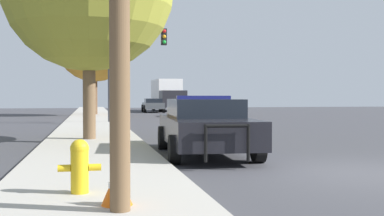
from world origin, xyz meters
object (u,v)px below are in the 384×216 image
object	(u,v)px
car_background_distant	(153,105)
box_truck	(167,94)
police_car	(205,125)
car_background_oncoming	(193,107)
tree_sidewalk_far	(95,43)
traffic_light	(132,54)
fire_hydrant	(80,165)
traffic_cone	(117,187)

from	to	relation	value
car_background_distant	box_truck	bearing A→B (deg)	66.65
police_car	car_background_oncoming	size ratio (longest dim) A/B	1.10
box_truck	tree_sidewalk_far	xyz separation A→B (m)	(-7.45, -11.71, 3.83)
box_truck	tree_sidewalk_far	size ratio (longest dim) A/B	0.90
traffic_light	box_truck	size ratio (longest dim) A/B	0.70
car_background_distant	tree_sidewalk_far	distance (m)	10.44
box_truck	tree_sidewalk_far	world-z (taller)	tree_sidewalk_far
traffic_light	car_background_oncoming	bearing A→B (deg)	58.38
tree_sidewalk_far	car_background_oncoming	bearing A→B (deg)	-22.61
police_car	car_background_distant	xyz separation A→B (m)	(2.90, 33.02, -0.04)
police_car	car_background_oncoming	bearing A→B (deg)	-97.51
police_car	tree_sidewalk_far	distance (m)	26.07
traffic_light	box_truck	world-z (taller)	traffic_light
fire_hydrant	car_background_distant	xyz separation A→B (m)	(5.88, 37.96, 0.18)
car_background_distant	traffic_cone	size ratio (longest dim) A/B	10.23
police_car	traffic_cone	distance (m)	6.33
traffic_light	tree_sidewalk_far	size ratio (longest dim) A/B	0.63
car_background_oncoming	tree_sidewalk_far	bearing A→B (deg)	-21.31
car_background_oncoming	traffic_light	bearing A→B (deg)	59.69
box_truck	traffic_cone	size ratio (longest dim) A/B	16.47
car_background_distant	box_truck	world-z (taller)	box_truck
fire_hydrant	traffic_cone	xyz separation A→B (m)	(0.47, -0.86, -0.17)
police_car	car_background_distant	size ratio (longest dim) A/B	1.10
police_car	traffic_cone	world-z (taller)	police_car
police_car	traffic_cone	bearing A→B (deg)	70.24
car_background_oncoming	box_truck	size ratio (longest dim) A/B	0.62
traffic_light	traffic_cone	xyz separation A→B (m)	(-1.90, -20.11, -3.42)
fire_hydrant	traffic_cone	size ratio (longest dim) A/B	1.66
car_background_oncoming	traffic_cone	size ratio (longest dim) A/B	10.18
traffic_light	car_background_oncoming	size ratio (longest dim) A/B	1.13
car_background_distant	traffic_cone	bearing A→B (deg)	-95.44
fire_hydrant	traffic_cone	world-z (taller)	fire_hydrant
traffic_cone	fire_hydrant	bearing A→B (deg)	118.78
car_background_distant	police_car	bearing A→B (deg)	-92.52
car_background_oncoming	traffic_cone	bearing A→B (deg)	77.47
fire_hydrant	car_background_distant	bearing A→B (deg)	81.19
car_background_distant	traffic_cone	distance (m)	39.19
car_background_distant	box_truck	size ratio (longest dim) A/B	0.62
car_background_distant	box_truck	xyz separation A→B (m)	(2.03, 4.19, 0.99)
fire_hydrant	traffic_light	world-z (taller)	traffic_light
traffic_light	traffic_cone	world-z (taller)	traffic_light
traffic_light	car_background_distant	bearing A→B (deg)	79.35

